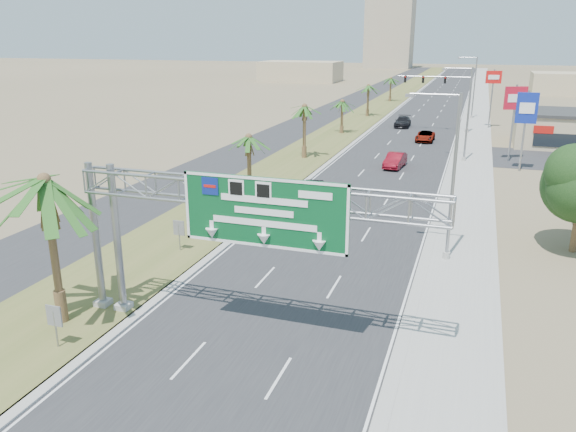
# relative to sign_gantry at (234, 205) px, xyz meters

# --- Properties ---
(road) EXTENTS (12.00, 300.00, 0.02)m
(road) POSITION_rel_sign_gantry_xyz_m (1.06, 100.07, -6.05)
(road) COLOR #28282B
(road) RESTS_ON ground
(sidewalk_right) EXTENTS (4.00, 300.00, 0.10)m
(sidewalk_right) POSITION_rel_sign_gantry_xyz_m (9.56, 100.07, -6.01)
(sidewalk_right) COLOR #9E9B93
(sidewalk_right) RESTS_ON ground
(median_grass) EXTENTS (7.00, 300.00, 0.12)m
(median_grass) POSITION_rel_sign_gantry_xyz_m (-8.94, 100.07, -6.00)
(median_grass) COLOR #565E29
(median_grass) RESTS_ON ground
(opposing_road) EXTENTS (8.00, 300.00, 0.02)m
(opposing_road) POSITION_rel_sign_gantry_xyz_m (-15.94, 100.07, -6.05)
(opposing_road) COLOR #28282B
(opposing_road) RESTS_ON ground
(sign_gantry) EXTENTS (16.75, 1.24, 7.50)m
(sign_gantry) POSITION_rel_sign_gantry_xyz_m (0.00, 0.00, 0.00)
(sign_gantry) COLOR gray
(sign_gantry) RESTS_ON ground
(palm_near) EXTENTS (5.70, 5.70, 8.35)m
(palm_near) POSITION_rel_sign_gantry_xyz_m (-8.14, -1.93, 0.87)
(palm_near) COLOR brown
(palm_near) RESTS_ON ground
(palm_row_b) EXTENTS (3.99, 3.99, 5.95)m
(palm_row_b) POSITION_rel_sign_gantry_xyz_m (-8.44, 22.07, -1.16)
(palm_row_b) COLOR brown
(palm_row_b) RESTS_ON ground
(palm_row_c) EXTENTS (3.99, 3.99, 6.75)m
(palm_row_c) POSITION_rel_sign_gantry_xyz_m (-8.44, 38.07, -0.39)
(palm_row_c) COLOR brown
(palm_row_c) RESTS_ON ground
(palm_row_d) EXTENTS (3.99, 3.99, 5.45)m
(palm_row_d) POSITION_rel_sign_gantry_xyz_m (-8.44, 56.07, -1.64)
(palm_row_d) COLOR brown
(palm_row_d) RESTS_ON ground
(palm_row_e) EXTENTS (3.99, 3.99, 6.15)m
(palm_row_e) POSITION_rel_sign_gantry_xyz_m (-8.44, 75.07, -0.97)
(palm_row_e) COLOR brown
(palm_row_e) RESTS_ON ground
(palm_row_f) EXTENTS (3.99, 3.99, 5.75)m
(palm_row_f) POSITION_rel_sign_gantry_xyz_m (-8.44, 100.07, -1.35)
(palm_row_f) COLOR brown
(palm_row_f) RESTS_ON ground
(streetlight_near) EXTENTS (3.27, 0.44, 10.00)m
(streetlight_near) POSITION_rel_sign_gantry_xyz_m (8.36, 12.07, -1.36)
(streetlight_near) COLOR gray
(streetlight_near) RESTS_ON ground
(streetlight_mid) EXTENTS (3.27, 0.44, 10.00)m
(streetlight_mid) POSITION_rel_sign_gantry_xyz_m (8.36, 42.07, -1.36)
(streetlight_mid) COLOR gray
(streetlight_mid) RESTS_ON ground
(streetlight_far) EXTENTS (3.27, 0.44, 10.00)m
(streetlight_far) POSITION_rel_sign_gantry_xyz_m (8.36, 78.07, -1.36)
(streetlight_far) COLOR gray
(streetlight_far) RESTS_ON ground
(signal_mast) EXTENTS (10.28, 0.71, 8.00)m
(signal_mast) POSITION_rel_sign_gantry_xyz_m (6.23, 62.05, -1.21)
(signal_mast) COLOR gray
(signal_mast) RESTS_ON ground
(median_signback_a) EXTENTS (0.75, 0.08, 2.08)m
(median_signback_a) POSITION_rel_sign_gantry_xyz_m (-6.74, -3.93, -4.61)
(median_signback_a) COLOR gray
(median_signback_a) RESTS_ON ground
(median_signback_b) EXTENTS (0.75, 0.08, 2.08)m
(median_signback_b) POSITION_rel_sign_gantry_xyz_m (-7.44, 8.07, -4.61)
(median_signback_b) COLOR gray
(median_signback_b) RESTS_ON ground
(tower_distant) EXTENTS (20.00, 16.00, 35.00)m
(tower_distant) POSITION_rel_sign_gantry_xyz_m (-30.94, 240.07, 11.44)
(tower_distant) COLOR tan
(tower_distant) RESTS_ON ground
(building_distant_left) EXTENTS (24.00, 14.00, 6.00)m
(building_distant_left) POSITION_rel_sign_gantry_xyz_m (-43.94, 150.07, -3.06)
(building_distant_left) COLOR tan
(building_distant_left) RESTS_ON ground
(building_distant_right) EXTENTS (20.00, 12.00, 5.00)m
(building_distant_right) POSITION_rel_sign_gantry_xyz_m (31.06, 130.07, -3.56)
(building_distant_right) COLOR tan
(building_distant_right) RESTS_ON ground
(car_left_lane) EXTENTS (2.52, 5.09, 1.67)m
(car_left_lane) POSITION_rel_sign_gantry_xyz_m (-2.92, 21.91, -5.22)
(car_left_lane) COLOR black
(car_left_lane) RESTS_ON ground
(car_mid_lane) EXTENTS (1.99, 4.75, 1.53)m
(car_mid_lane) POSITION_rel_sign_gantry_xyz_m (1.86, 36.67, -5.29)
(car_mid_lane) COLOR maroon
(car_mid_lane) RESTS_ON ground
(car_right_lane) EXTENTS (2.24, 4.80, 1.33)m
(car_right_lane) POSITION_rel_sign_gantry_xyz_m (3.32, 53.44, -5.39)
(car_right_lane) COLOR gray
(car_right_lane) RESTS_ON ground
(car_far) EXTENTS (2.27, 5.36, 1.54)m
(car_far) POSITION_rel_sign_gantry_xyz_m (-1.14, 65.19, -5.29)
(car_far) COLOR black
(car_far) RESTS_ON ground
(pole_sign_red_near) EXTENTS (2.32, 1.23, 8.23)m
(pole_sign_red_near) POSITION_rel_sign_gantry_xyz_m (13.18, 43.71, 0.35)
(pole_sign_red_near) COLOR gray
(pole_sign_red_near) RESTS_ON ground
(pole_sign_blue) EXTENTS (2.00, 0.38, 8.03)m
(pole_sign_blue) POSITION_rel_sign_gantry_xyz_m (14.06, 39.09, -0.06)
(pole_sign_blue) COLOR gray
(pole_sign_blue) RESTS_ON ground
(pole_sign_red_far) EXTENTS (2.22, 0.70, 8.55)m
(pole_sign_red_far) POSITION_rel_sign_gantry_xyz_m (11.22, 67.92, 0.70)
(pole_sign_red_far) COLOR gray
(pole_sign_red_far) RESTS_ON ground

